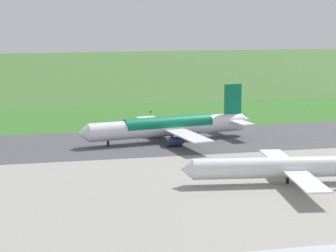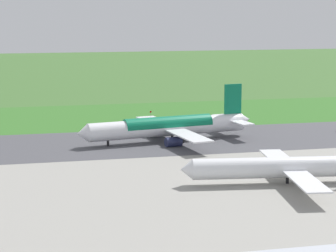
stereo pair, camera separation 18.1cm
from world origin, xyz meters
TOP-DOWN VIEW (x-y plane):
  - ground_plane at (0.00, 0.00)m, footprint 800.00×800.00m
  - runway_asphalt at (0.00, 0.00)m, footprint 600.00×39.32m
  - apron_concrete at (0.00, 58.15)m, footprint 440.00×110.00m
  - grass_verge_foreground at (0.00, -37.66)m, footprint 600.00×80.00m
  - airliner_main at (11.20, -0.06)m, footprint 53.96×44.38m
  - airliner_parked_mid at (-3.94, 51.45)m, footprint 47.62×39.08m
  - no_stopping_sign at (8.66, -40.22)m, footprint 0.60×0.10m
  - traffic_cone_orange at (11.95, -36.92)m, footprint 0.40×0.40m

SIDE VIEW (x-z plane):
  - ground_plane at x=0.00m, z-range 0.00..0.00m
  - grass_verge_foreground at x=0.00m, z-range 0.00..0.04m
  - apron_concrete at x=0.00m, z-range 0.00..0.05m
  - runway_asphalt at x=0.00m, z-range 0.00..0.06m
  - traffic_cone_orange at x=11.95m, z-range 0.00..0.55m
  - no_stopping_sign at x=8.66m, z-range 0.25..2.93m
  - airliner_parked_mid at x=-3.94m, z-range -3.16..10.75m
  - airliner_main at x=11.20m, z-range -3.59..12.29m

